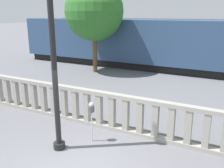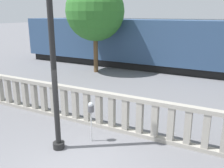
{
  "view_description": "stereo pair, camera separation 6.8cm",
  "coord_description": "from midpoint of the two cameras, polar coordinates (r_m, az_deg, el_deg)",
  "views": [
    {
      "loc": [
        3.49,
        -4.49,
        4.05
      ],
      "look_at": [
        -0.79,
        3.76,
        1.38
      ],
      "focal_mm": 40.0,
      "sensor_mm": 36.0,
      "label": 1
    },
    {
      "loc": [
        3.55,
        -4.46,
        4.05
      ],
      "look_at": [
        -0.79,
        3.76,
        1.38
      ],
      "focal_mm": 40.0,
      "sensor_mm": 36.0,
      "label": 2
    }
  ],
  "objects": [
    {
      "name": "parking_meter",
      "position": [
        7.92,
        -4.99,
        -5.87
      ],
      "size": [
        0.19,
        0.19,
        1.35
      ],
      "color": "silver",
      "rests_on": "ground"
    },
    {
      "name": "train_near",
      "position": [
        17.99,
        17.27,
        8.36
      ],
      "size": [
        26.61,
        2.82,
        4.16
      ],
      "color": "black",
      "rests_on": "ground"
    },
    {
      "name": "train_far",
      "position": [
        28.06,
        12.02,
        11.11
      ],
      "size": [
        25.19,
        2.73,
        4.03
      ],
      "color": "black",
      "rests_on": "ground"
    },
    {
      "name": "balustrade",
      "position": [
        8.72,
        1.36,
        -6.67
      ],
      "size": [
        14.78,
        0.24,
        1.37
      ],
      "color": "#9E998E",
      "rests_on": "ground"
    },
    {
      "name": "tree_right",
      "position": [
        17.24,
        -4.22,
        16.23
      ],
      "size": [
        3.93,
        3.93,
        6.1
      ],
      "color": "brown",
      "rests_on": "ground"
    },
    {
      "name": "lamppost",
      "position": [
        7.13,
        -13.65,
        8.46
      ],
      "size": [
        0.36,
        0.36,
        5.91
      ],
      "color": "black",
      "rests_on": "ground"
    }
  ]
}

